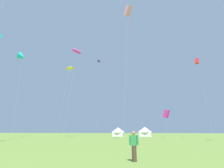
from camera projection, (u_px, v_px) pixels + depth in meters
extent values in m
cone|color=#1EB7CC|center=(22.00, 57.00, 50.73)|extent=(3.10, 2.85, 2.77)
cylinder|color=teal|center=(21.00, 63.00, 50.13)|extent=(0.07, 0.07, 3.19)
cylinder|color=#B2B2B7|center=(17.00, 94.00, 46.76)|extent=(1.89, 1.09, 23.91)
cube|color=pink|center=(128.00, 11.00, 40.38)|extent=(2.45, 2.47, 2.64)
cylinder|color=#A9627C|center=(128.00, 21.00, 39.56)|extent=(0.08, 0.08, 4.58)
cylinder|color=#B2B2B7|center=(126.00, 67.00, 35.76)|extent=(1.51, 1.20, 30.17)
ellipsoid|color=yellow|center=(70.00, 68.00, 55.02)|extent=(3.64, 2.56, 1.18)
cylinder|color=#B2B2B7|center=(63.00, 101.00, 51.57)|extent=(2.29, 1.25, 22.01)
cube|color=black|center=(99.00, 61.00, 62.05)|extent=(1.13, 0.94, 1.37)
cylinder|color=black|center=(99.00, 64.00, 61.67)|extent=(0.04, 0.04, 1.99)
cylinder|color=#B2B2B7|center=(98.00, 96.00, 57.34)|extent=(0.51, 1.91, 27.21)
cube|color=red|center=(197.00, 61.00, 53.58)|extent=(1.50, 1.57, 1.97)
cylinder|color=#B2B2B7|center=(205.00, 96.00, 49.30)|extent=(0.66, 1.99, 23.74)
ellipsoid|color=#E02DA3|center=(76.00, 51.00, 53.76)|extent=(3.11, 4.31, 1.40)
cylinder|color=#B2B2B7|center=(71.00, 90.00, 48.93)|extent=(1.07, 2.52, 26.93)
cube|color=#E02DA3|center=(166.00, 114.00, 50.32)|extent=(2.22, 2.05, 2.60)
cylinder|color=#B2B2B7|center=(167.00, 125.00, 48.94)|extent=(0.64, 1.03, 6.93)
cylinder|color=#473828|center=(134.00, 154.00, 9.78)|extent=(0.28, 0.28, 0.90)
cube|color=#338C4C|center=(134.00, 140.00, 9.99)|extent=(0.39, 0.28, 0.60)
sphere|color=#9E7051|center=(133.00, 133.00, 10.11)|extent=(0.22, 0.22, 0.22)
cylinder|color=#338C4C|center=(130.00, 140.00, 10.03)|extent=(0.09, 0.09, 0.55)
cylinder|color=#338C4C|center=(138.00, 140.00, 9.95)|extent=(0.09, 0.09, 0.55)
cube|color=white|center=(118.00, 134.00, 60.96)|extent=(3.91, 3.91, 1.47)
cone|color=white|center=(118.00, 130.00, 61.40)|extent=(4.89, 4.89, 1.71)
cube|color=white|center=(145.00, 134.00, 59.34)|extent=(4.05, 4.05, 1.52)
cone|color=white|center=(145.00, 130.00, 59.80)|extent=(5.06, 5.06, 1.77)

